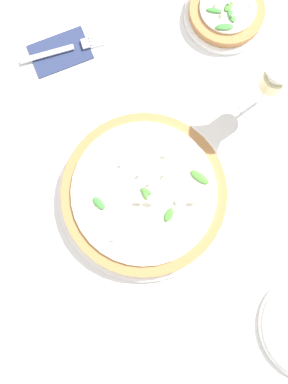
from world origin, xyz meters
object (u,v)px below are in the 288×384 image
(wine_glass, at_px, (277,76))
(fork, at_px, (63,50))
(pizza_personal_side, at_px, (226,13))
(pizza_arugula_main, at_px, (144,193))

(wine_glass, height_order, fork, wine_glass)
(pizza_personal_side, bearing_deg, wine_glass, -94.93)
(pizza_arugula_main, distance_m, wine_glass, 0.34)
(fork, bearing_deg, pizza_arugula_main, -77.69)
(pizza_arugula_main, distance_m, fork, 0.38)
(pizza_personal_side, distance_m, fork, 0.38)
(pizza_personal_side, height_order, fork, pizza_personal_side)
(pizza_arugula_main, xyz_separation_m, wine_glass, (0.31, 0.10, 0.11))
(wine_glass, distance_m, fork, 0.47)
(pizza_arugula_main, bearing_deg, pizza_personal_side, 44.30)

